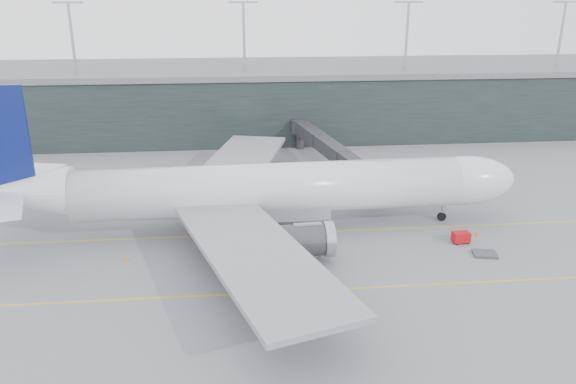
{
  "coord_description": "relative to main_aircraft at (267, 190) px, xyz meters",
  "views": [
    {
      "loc": [
        2.35,
        -73.98,
        30.74
      ],
      "look_at": [
        9.2,
        -4.0,
        5.91
      ],
      "focal_mm": 35.0,
      "sensor_mm": 36.0,
      "label": 1
    }
  ],
  "objects": [
    {
      "name": "cone_nose",
      "position": [
        28.01,
        -4.99,
        -5.37
      ],
      "size": [
        0.49,
        0.49,
        0.78
      ],
      "primitive_type": "cone",
      "color": "#CE6E0B",
      "rests_on": "ground"
    },
    {
      "name": "uld_b",
      "position": [
        -9.39,
        14.93,
        -4.66
      ],
      "size": [
        2.54,
        2.16,
        2.08
      ],
      "rotation": [
        0.0,
        0.0,
        -0.16
      ],
      "color": "#38393D",
      "rests_on": "ground"
    },
    {
      "name": "jet_bridge",
      "position": [
        13.71,
        25.79,
        -1.12
      ],
      "size": [
        10.2,
        43.09,
        6.19
      ],
      "rotation": [
        0.0,
        0.0,
        0.18
      ],
      "color": "#29292E",
      "rests_on": "ground"
    },
    {
      "name": "uld_a",
      "position": [
        -10.12,
        13.43,
        -4.77
      ],
      "size": [
        2.23,
        1.87,
        1.87
      ],
      "rotation": [
        0.0,
        0.0,
        -0.11
      ],
      "color": "#38393D",
      "rests_on": "ground"
    },
    {
      "name": "taxiline_a",
      "position": [
        -6.44,
        -1.48,
        -5.75
      ],
      "size": [
        160.0,
        0.25,
        0.02
      ],
      "primitive_type": "cube",
      "color": "gold",
      "rests_on": "ground"
    },
    {
      "name": "cone_tail",
      "position": [
        -17.77,
        -8.01,
        -5.38
      ],
      "size": [
        0.48,
        0.48,
        0.76
      ],
      "primitive_type": "cone",
      "color": "orange",
      "rests_on": "ground"
    },
    {
      "name": "main_aircraft",
      "position": [
        0.0,
        0.0,
        0.0
      ],
      "size": [
        73.04,
        68.74,
        20.51
      ],
      "rotation": [
        0.0,
        0.0,
        0.03
      ],
      "color": "silver",
      "rests_on": "ground"
    },
    {
      "name": "baggage_dolly",
      "position": [
        26.55,
        -10.75,
        -5.59
      ],
      "size": [
        3.25,
        2.81,
        0.29
      ],
      "primitive_type": "cube",
      "rotation": [
        0.0,
        0.0,
        -0.2
      ],
      "color": "#3C3C41",
      "rests_on": "ground"
    },
    {
      "name": "taxiline_b",
      "position": [
        -6.44,
        -17.48,
        -5.75
      ],
      "size": [
        160.0,
        0.25,
        0.02
      ],
      "primitive_type": "cube",
      "color": "gold",
      "rests_on": "ground"
    },
    {
      "name": "uld_c",
      "position": [
        -5.78,
        13.76,
        -4.86
      ],
      "size": [
        1.95,
        1.6,
        1.7
      ],
      "rotation": [
        0.0,
        0.0,
        0.06
      ],
      "color": "#38393D",
      "rests_on": "ground"
    },
    {
      "name": "gse_cart",
      "position": [
        24.93,
        -6.93,
        -4.93
      ],
      "size": [
        2.29,
        1.56,
        1.49
      ],
      "rotation": [
        0.0,
        0.0,
        0.08
      ],
      "color": "#A90C11",
      "rests_on": "ground"
    },
    {
      "name": "ground",
      "position": [
        -6.44,
        2.52,
        -5.76
      ],
      "size": [
        320.0,
        320.0,
        0.0
      ],
      "primitive_type": "plane",
      "color": "slate",
      "rests_on": "ground"
    },
    {
      "name": "terminal",
      "position": [
        -6.44,
        60.52,
        1.86
      ],
      "size": [
        240.0,
        36.0,
        29.0
      ],
      "color": "black",
      "rests_on": "ground"
    },
    {
      "name": "taxiline_lead_main",
      "position": [
        -1.44,
        22.52,
        -5.75
      ],
      "size": [
        0.25,
        60.0,
        0.02
      ],
      "primitive_type": "cube",
      "color": "gold",
      "rests_on": "ground"
    },
    {
      "name": "cone_wing_port",
      "position": [
        2.11,
        13.69,
        -5.45
      ],
      "size": [
        0.39,
        0.39,
        0.62
      ],
      "primitive_type": "cone",
      "color": "#D75F0B",
      "rests_on": "ground"
    },
    {
      "name": "cone_wing_stbd",
      "position": [
        4.46,
        -15.99,
        -5.45
      ],
      "size": [
        0.39,
        0.39,
        0.62
      ],
      "primitive_type": "cone",
      "color": "orange",
      "rests_on": "ground"
    }
  ]
}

